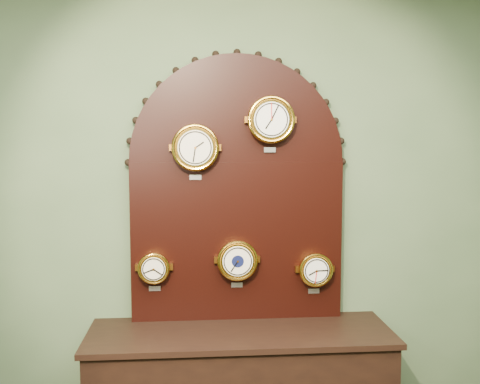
{
  "coord_description": "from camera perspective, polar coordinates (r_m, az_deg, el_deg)",
  "views": [
    {
      "loc": [
        -0.24,
        -0.63,
        1.86
      ],
      "look_at": [
        0.0,
        2.25,
        1.58
      ],
      "focal_mm": 41.06,
      "sensor_mm": 36.0,
      "label": 1
    }
  ],
  "objects": [
    {
      "name": "wall_back",
      "position": [
        3.17,
        -0.37,
        -2.8
      ],
      "size": [
        4.0,
        0.0,
        4.0
      ],
      "primitive_type": "plane",
      "rotation": [
        1.57,
        0.0,
        0.0
      ],
      "color": "#516847",
      "rests_on": "ground"
    },
    {
      "name": "display_board",
      "position": [
        3.1,
        -0.31,
        1.21
      ],
      "size": [
        1.26,
        0.06,
        1.53
      ],
      "color": "black",
      "rests_on": "shop_counter"
    },
    {
      "name": "roman_clock",
      "position": [
        3.01,
        -4.67,
        4.61
      ],
      "size": [
        0.26,
        0.08,
        0.31
      ],
      "color": "gold",
      "rests_on": "display_board"
    },
    {
      "name": "arabic_clock",
      "position": [
        3.04,
        3.22,
        7.5
      ],
      "size": [
        0.26,
        0.08,
        0.31
      ],
      "color": "gold",
      "rests_on": "display_board"
    },
    {
      "name": "hygrometer",
      "position": [
        3.1,
        -8.93,
        -7.79
      ],
      "size": [
        0.18,
        0.08,
        0.23
      ],
      "color": "gold",
      "rests_on": "display_board"
    },
    {
      "name": "barometer",
      "position": [
        3.1,
        -0.28,
        -7.1
      ],
      "size": [
        0.23,
        0.08,
        0.28
      ],
      "color": "gold",
      "rests_on": "display_board"
    },
    {
      "name": "tide_clock",
      "position": [
        3.18,
        7.83,
        -7.98
      ],
      "size": [
        0.19,
        0.08,
        0.25
      ],
      "color": "gold",
      "rests_on": "display_board"
    }
  ]
}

